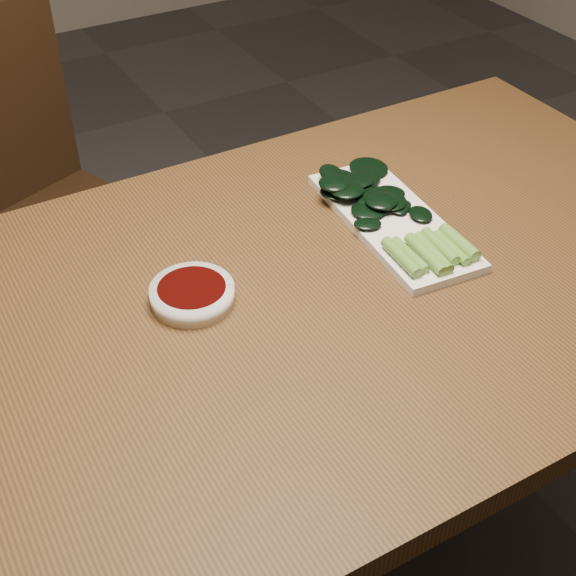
# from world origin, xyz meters

# --- Properties ---
(table) EXTENTS (1.40, 0.80, 0.75)m
(table) POSITION_xyz_m (0.00, 0.00, 0.68)
(table) COLOR #4B2F15
(table) RESTS_ON ground
(chair_far) EXTENTS (0.57, 0.57, 0.89)m
(chair_far) POSITION_xyz_m (-0.21, 0.80, 0.49)
(chair_far) COLOR black
(chair_far) RESTS_ON ground
(sauce_bowl) EXTENTS (0.12, 0.12, 0.03)m
(sauce_bowl) POSITION_xyz_m (-0.15, 0.05, 0.76)
(sauce_bowl) COLOR white
(sauce_bowl) RESTS_ON table
(serving_plate) EXTENTS (0.16, 0.34, 0.01)m
(serving_plate) POSITION_xyz_m (0.20, 0.07, 0.76)
(serving_plate) COLOR white
(serving_plate) RESTS_ON table
(gai_lan) EXTENTS (0.16, 0.33, 0.03)m
(gai_lan) POSITION_xyz_m (0.19, 0.10, 0.77)
(gai_lan) COLOR #629834
(gai_lan) RESTS_ON serving_plate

